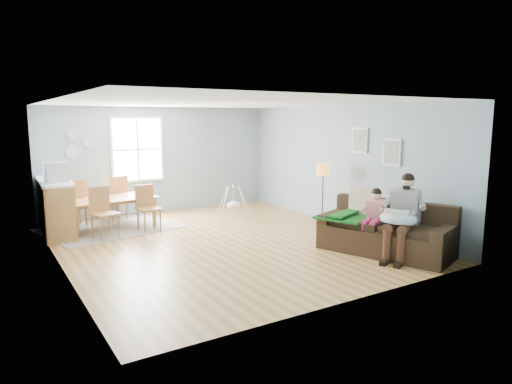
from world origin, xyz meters
TOP-DOWN VIEW (x-y plane):
  - room at (0.00, 0.00)m, footprint 8.40×9.40m
  - window at (-0.60, 3.46)m, footprint 1.32×0.08m
  - pictures at (2.97, -1.05)m, footprint 0.05×1.34m
  - wall_plates at (-2.00, 3.47)m, footprint 0.67×0.02m
  - sofa at (2.17, -2.18)m, footprint 1.68×2.48m
  - green_throw at (1.83, -1.49)m, footprint 1.29×1.21m
  - beige_pillow at (2.19, -1.53)m, footprint 0.27×0.57m
  - father at (2.14, -2.54)m, footprint 1.09×0.80m
  - nursing_pillow at (1.98, -2.59)m, footprint 0.79×0.78m
  - infant at (1.96, -2.56)m, footprint 0.30×0.41m
  - toddler at (2.01, -2.00)m, footprint 0.62×0.48m
  - floor_lamp at (2.49, 0.00)m, footprint 0.29×0.29m
  - storage_cube at (2.20, -1.78)m, footprint 0.48×0.45m
  - rug at (-1.60, 2.35)m, footprint 3.15×2.64m
  - dining_table at (-1.60, 2.35)m, footprint 2.04×1.31m
  - chair_sw at (-1.95, 1.58)m, footprint 0.58×0.58m
  - chair_se at (-0.96, 1.79)m, footprint 0.48×0.48m
  - chair_nw at (-2.24, 2.90)m, footprint 0.55×0.55m
  - chair_ne at (-1.25, 3.12)m, footprint 0.60×0.60m
  - counter at (-2.70, 2.50)m, footprint 0.69×2.08m
  - monitor at (-2.70, 2.11)m, footprint 0.44×0.41m
  - baby_swing at (1.14, 1.67)m, footprint 1.04×1.05m

SIDE VIEW (x-z plane):
  - rug at x=-1.60m, z-range 0.00..0.01m
  - storage_cube at x=2.20m, z-range 0.00..0.47m
  - sofa at x=2.17m, z-range -0.14..0.79m
  - dining_table at x=-1.60m, z-range 0.00..0.67m
  - baby_swing at x=1.14m, z-range -0.04..0.77m
  - chair_se at x=-0.96m, z-range 0.07..1.06m
  - counter at x=-2.70m, z-range 0.01..1.16m
  - green_throw at x=1.83m, z-range 0.57..0.61m
  - chair_sw at x=-1.95m, z-range 0.08..1.13m
  - chair_nw at x=-2.24m, z-range 0.08..1.14m
  - chair_ne at x=-1.25m, z-range 0.09..1.15m
  - nursing_pillow at x=1.98m, z-range 0.60..0.85m
  - toddler at x=2.01m, z-range 0.32..1.24m
  - father at x=2.14m, z-range 0.05..1.52m
  - infant at x=1.96m, z-range 0.74..0.89m
  - beige_pillow at x=2.19m, z-range 0.57..1.11m
  - floor_lamp at x=2.49m, z-range 0.47..1.89m
  - monitor at x=-2.70m, z-range 1.15..1.54m
  - window at x=-0.60m, z-range 0.84..2.46m
  - wall_plates at x=-2.00m, z-range 1.50..2.16m
  - pictures at x=2.97m, z-range 1.48..2.22m
  - room at x=0.00m, z-range 0.47..4.37m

